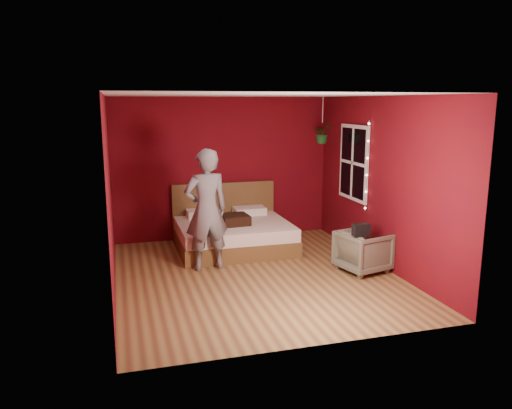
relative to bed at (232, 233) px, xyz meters
The scene contains 10 objects.
floor 1.50m from the bed, 89.65° to the right, with size 4.50×4.50×0.00m, color olive.
room_walls 2.04m from the bed, 89.65° to the right, with size 4.04×4.54×2.62m.
window 2.39m from the bed, 16.31° to the right, with size 0.05×0.97×1.27m.
fairy_lights 2.55m from the bed, 29.50° to the right, with size 0.04×0.04×1.45m.
bed is the anchor object (origin of this frame).
person 1.33m from the bed, 122.54° to the right, with size 0.67×0.44×1.84m, color slate.
armchair 2.36m from the bed, 47.01° to the right, with size 0.66×0.68×0.62m, color #6B6B55.
handbag 2.45m from the bed, 53.15° to the right, with size 0.25×0.12×0.18m, color black.
throw_pillow 0.36m from the bed, 92.89° to the right, with size 0.46×0.46×0.16m, color #311C10.
hanging_plant 2.37m from the bed, ahead, with size 0.40×0.37×0.82m.
Camera 1 is at (-1.90, -6.72, 2.51)m, focal length 35.00 mm.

